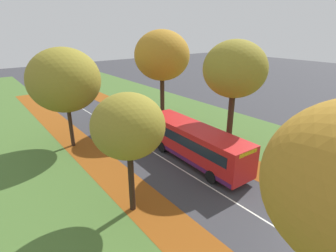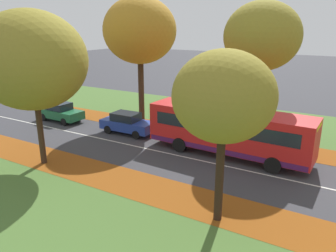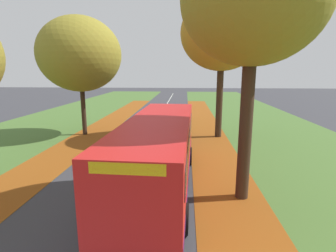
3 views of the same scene
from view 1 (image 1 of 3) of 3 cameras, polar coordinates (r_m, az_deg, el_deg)
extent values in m
plane|color=#38383D|center=(16.13, 29.03, -22.56)|extent=(160.00, 160.00, 0.00)
cube|color=#476B2D|center=(25.78, -28.73, -5.82)|extent=(12.00, 90.00, 0.01)
cube|color=#8C4714|center=(21.55, -13.60, -8.76)|extent=(2.80, 60.00, 0.00)
cube|color=#476B2D|center=(33.17, 3.78, 2.38)|extent=(12.00, 90.00, 0.01)
cube|color=#8C4714|center=(26.13, 4.94, -2.82)|extent=(2.80, 60.00, 0.00)
cube|color=silver|center=(28.25, -10.35, -1.26)|extent=(0.12, 80.00, 0.01)
cylinder|color=black|center=(15.80, -7.97, -11.83)|extent=(0.35, 0.35, 3.90)
ellipsoid|color=olive|center=(14.26, -8.65, 0.01)|extent=(4.03, 4.03, 3.63)
cylinder|color=#382619|center=(25.53, -20.39, -0.04)|extent=(0.35, 0.35, 3.85)
ellipsoid|color=olive|center=(24.46, -21.62, 9.26)|extent=(6.14, 6.14, 5.53)
cylinder|color=#382619|center=(22.80, 13.32, 0.43)|extent=(0.49, 0.49, 5.43)
ellipsoid|color=olive|center=(21.69, 14.33, 11.92)|extent=(5.04, 5.04, 4.53)
cylinder|color=#382619|center=(29.81, -1.24, 5.68)|extent=(0.48, 0.48, 5.37)
ellipsoid|color=#AD7A23|center=(28.93, -1.32, 15.10)|extent=(5.91, 5.91, 5.32)
cube|color=red|center=(21.32, 5.79, -3.40)|extent=(2.89, 10.49, 2.50)
cube|color=#19232D|center=(18.07, 16.72, -7.67)|extent=(2.30, 0.19, 1.30)
cube|color=#19232D|center=(21.16, 5.83, -2.42)|extent=(2.89, 9.24, 0.80)
cube|color=#4C1951|center=(21.78, 5.69, -5.98)|extent=(2.90, 10.28, 0.32)
cube|color=yellow|center=(17.74, 17.01, -5.64)|extent=(1.75, 0.15, 0.28)
cylinder|color=black|center=(20.67, 14.15, -8.66)|extent=(0.34, 0.97, 0.96)
cylinder|color=black|center=(19.11, 9.41, -10.87)|extent=(0.34, 0.97, 0.96)
cylinder|color=black|center=(24.52, 3.37, -3.21)|extent=(0.34, 0.97, 0.96)
cylinder|color=black|center=(23.22, -1.21, -4.60)|extent=(0.34, 0.97, 0.96)
cube|color=#233D9E|center=(27.84, -5.50, 0.14)|extent=(1.80, 4.24, 0.70)
cube|color=#19232D|center=(27.73, -5.72, 1.48)|extent=(1.49, 2.05, 0.60)
cylinder|color=black|center=(27.39, -2.59, -0.92)|extent=(0.24, 0.65, 0.64)
cylinder|color=black|center=(26.55, -5.29, -1.71)|extent=(0.24, 0.65, 0.64)
cylinder|color=black|center=(29.38, -5.64, 0.52)|extent=(0.24, 0.65, 0.64)
cylinder|color=black|center=(28.60, -8.24, -0.16)|extent=(0.24, 0.65, 0.64)
cube|color=#1E6038|center=(33.65, -12.33, 3.39)|extent=(1.86, 4.26, 0.70)
cube|color=#19232D|center=(33.60, -12.52, 4.51)|extent=(1.52, 2.07, 0.60)
cylinder|color=black|center=(32.92, -10.12, 2.53)|extent=(0.24, 0.65, 0.64)
cylinder|color=black|center=(32.32, -12.60, 2.00)|extent=(0.24, 0.65, 0.64)
cylinder|color=black|center=(35.19, -12.00, 3.58)|extent=(0.24, 0.65, 0.64)
cylinder|color=black|center=(34.63, -14.35, 3.11)|extent=(0.24, 0.65, 0.64)
camera|label=2|loc=(9.37, -69.93, -7.79)|focal=35.00mm
camera|label=3|loc=(16.03, 36.34, -3.59)|focal=28.00mm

